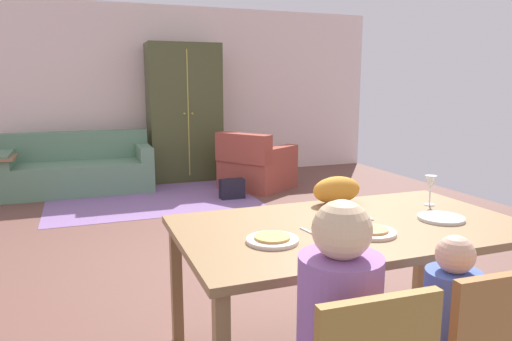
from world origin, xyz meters
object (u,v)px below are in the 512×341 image
Objects in this scene: cat at (337,190)px; couch at (79,170)px; plate_near_man at (272,240)px; wine_glass at (431,184)px; armchair at (255,167)px; handbag at (232,189)px; plate_near_woman at (441,218)px; armoire at (184,113)px; dining_table at (351,236)px; plate_near_child at (371,232)px.

couch is (-1.53, 4.46, -0.54)m from cat.
plate_near_man is 1.21m from wine_glass.
wine_glass is 0.09× the size of couch.
armchair reaches higher than handbag.
plate_near_woman is 0.34m from wine_glass.
cat is at bearing -71.10° from couch.
armoire is at bearing 93.10° from plate_near_woman.
plate_near_man is 4.59m from armchair.
plate_near_man is (-0.51, -0.12, 0.07)m from dining_table.
dining_table is at bearing -103.54° from armchair.
armoire is (0.22, 5.24, 0.36)m from dining_table.
couch is 6.15× the size of handbag.
plate_near_child is 0.78× the size of handbag.
wine_glass is at bearing 28.49° from plate_near_child.
wine_glass reaches higher than handbag.
plate_near_woman is 0.78× the size of handbag.
handbag is (1.88, -1.16, -0.17)m from couch.
armchair is at bearing 70.62° from plate_near_man.
plate_near_man is 1.00× the size of plate_near_child.
plate_near_child reaches higher than handbag.
handbag is at bearing 90.03° from plate_near_woman.
cat reaches higher than handbag.
couch is at bearing -167.23° from armoire.
armoire reaches higher than couch.
dining_table is at bearing -97.72° from handbag.
armoire is at bearing 87.71° from plate_near_child.
cat is 0.16× the size of couch.
cat reaches higher than plate_near_child.
plate_near_child is 0.13× the size of couch.
couch reaches higher than dining_table.
plate_near_child is 0.51m from plate_near_woman.
couch reaches higher than handbag.
handbag is at bearing -137.03° from armchair.
cat is at bearing -102.85° from armchair.
armoire is at bearing 88.20° from cat.
wine_glass reaches higher than plate_near_man.
wine_glass is at bearing 14.38° from plate_near_man.
plate_near_child is at bearing -97.37° from handbag.
plate_near_woman is 1.34× the size of wine_glass.
plate_near_child is 1.00× the size of plate_near_woman.
handbag is at bearing -31.64° from couch.
dining_table is 0.88× the size of armoire.
armoire is at bearing 87.63° from dining_table.
cat is 0.15× the size of armoire.
plate_near_woman is 0.13× the size of couch.
armoire is at bearing 95.04° from wine_glass.
plate_near_man is at bearing -109.38° from armchair.
armoire is 1.80m from handbag.
armoire is at bearing 127.06° from armchair.
couch is 1.66× the size of armchair.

